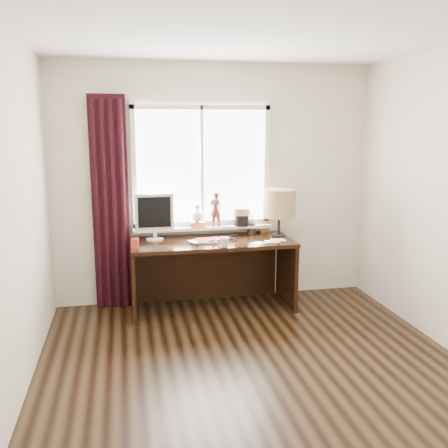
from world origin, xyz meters
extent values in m
cube|color=#322312|center=(0.00, 0.00, 0.00)|extent=(3.50, 4.00, 0.00)
cube|color=white|center=(0.00, 0.00, 2.60)|extent=(3.50, 4.00, 0.00)
cube|color=beige|center=(0.00, 2.00, 1.30)|extent=(3.50, 0.00, 2.60)
cube|color=beige|center=(0.00, -2.00, 1.30)|extent=(3.50, 0.00, 2.60)
cube|color=beige|center=(-1.75, 0.00, 1.30)|extent=(0.00, 4.00, 2.60)
imported|color=silver|center=(-0.18, 1.58, 0.76)|extent=(0.41, 0.34, 0.03)
imported|color=white|center=(-0.03, 1.33, 0.80)|extent=(0.15, 0.15, 0.11)
cylinder|color=#A9281E|center=(-0.90, 1.45, 0.80)|extent=(0.08, 0.08, 0.10)
cube|color=white|center=(-0.15, 1.99, 1.50)|extent=(1.40, 0.02, 1.30)
cube|color=silver|center=(-0.15, 1.96, 0.88)|extent=(1.50, 0.05, 0.05)
cube|color=silver|center=(-0.15, 1.96, 2.12)|extent=(1.50, 0.05, 0.05)
cube|color=silver|center=(-0.88, 1.96, 1.50)|extent=(0.05, 0.05, 1.40)
cube|color=silver|center=(0.57, 1.96, 1.50)|extent=(0.05, 0.05, 1.40)
cube|color=silver|center=(-0.15, 1.96, 1.50)|extent=(0.03, 0.05, 1.30)
cube|color=silver|center=(-0.15, 1.91, 0.83)|extent=(1.52, 0.18, 0.03)
cylinder|color=#3B030A|center=(-0.62, 1.91, 0.97)|extent=(0.14, 0.14, 0.24)
cube|color=gold|center=(-0.22, 1.88, 0.88)|extent=(0.15, 0.12, 0.06)
sphere|color=beige|center=(-0.22, 1.88, 0.97)|extent=(0.13, 0.13, 0.13)
sphere|color=beige|center=(-0.22, 1.88, 1.07)|extent=(0.07, 0.07, 0.07)
imported|color=maroon|center=(-0.01, 1.90, 1.04)|extent=(0.16, 0.13, 0.38)
cylinder|color=#1E4C51|center=(-0.01, 1.89, 1.12)|extent=(0.11, 0.11, 0.05)
cylinder|color=black|center=(0.27, 1.87, 0.91)|extent=(0.16, 0.16, 0.12)
cylinder|color=#8C6B4C|center=(0.27, 1.87, 1.01)|extent=(0.20, 0.20, 0.08)
cube|color=black|center=(-1.13, 1.92, 1.12)|extent=(0.38, 0.05, 2.25)
cylinder|color=black|center=(-1.27, 1.89, 1.10)|extent=(0.06, 0.06, 2.20)
cylinder|color=black|center=(-1.18, 1.89, 1.10)|extent=(0.06, 0.06, 2.20)
cylinder|color=black|center=(-1.09, 1.89, 1.10)|extent=(0.06, 0.06, 2.20)
cylinder|color=black|center=(-1.00, 1.89, 1.10)|extent=(0.06, 0.06, 2.20)
cube|color=black|center=(-0.10, 1.63, 0.73)|extent=(1.70, 0.70, 0.04)
cube|color=black|center=(-0.93, 1.63, 0.35)|extent=(0.04, 0.64, 0.71)
cube|color=black|center=(0.73, 1.63, 0.35)|extent=(0.04, 0.64, 0.71)
cube|color=black|center=(-0.10, 1.97, 0.35)|extent=(1.60, 0.03, 0.71)
cylinder|color=beige|center=(-0.69, 1.78, 0.76)|extent=(0.18, 0.18, 0.01)
cylinder|color=beige|center=(-0.69, 1.78, 0.81)|extent=(0.04, 0.04, 0.10)
cube|color=beige|center=(-0.69, 1.78, 1.05)|extent=(0.40, 0.04, 0.38)
cube|color=black|center=(-0.69, 1.76, 1.05)|extent=(0.34, 0.01, 0.32)
cube|color=beige|center=(-0.18, 1.59, 0.76)|extent=(0.24, 0.19, 0.02)
cube|color=maroon|center=(-0.17, 1.58, 0.78)|extent=(0.21, 0.15, 0.01)
cylinder|color=black|center=(0.39, 1.87, 0.81)|extent=(0.09, 0.09, 0.12)
cylinder|color=black|center=(0.37, 1.88, 0.86)|extent=(0.01, 0.01, 0.22)
cylinder|color=black|center=(0.40, 1.86, 0.84)|extent=(0.01, 0.01, 0.19)
cylinder|color=black|center=(0.39, 1.89, 0.88)|extent=(0.01, 0.01, 0.25)
cylinder|color=black|center=(0.40, 1.88, 0.83)|extent=(0.01, 0.01, 0.17)
cube|color=gold|center=(0.56, 1.92, 0.81)|extent=(0.10, 0.02, 0.13)
cube|color=#996633|center=(0.56, 1.91, 0.81)|extent=(0.08, 0.01, 0.10)
cylinder|color=black|center=(0.63, 1.66, 0.77)|extent=(0.14, 0.14, 0.03)
cylinder|color=black|center=(0.63, 1.66, 0.89)|extent=(0.03, 0.03, 0.22)
cylinder|color=tan|center=(0.63, 1.66, 1.12)|extent=(0.35, 0.35, 0.30)
cube|color=white|center=(0.59, 1.52, 0.75)|extent=(0.15, 0.12, 0.00)
cube|color=white|center=(0.51, 1.46, 0.75)|extent=(0.16, 0.12, 0.00)
cube|color=white|center=(0.34, 1.41, 0.75)|extent=(0.19, 0.17, 0.00)
torus|color=black|center=(0.09, 1.59, 0.75)|extent=(0.18, 0.18, 0.01)
torus|color=black|center=(0.08, 1.67, 0.75)|extent=(0.14, 0.14, 0.01)
torus|color=black|center=(0.17, 1.73, 0.75)|extent=(0.12, 0.12, 0.01)
camera|label=1|loc=(-0.99, -3.38, 1.94)|focal=40.00mm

